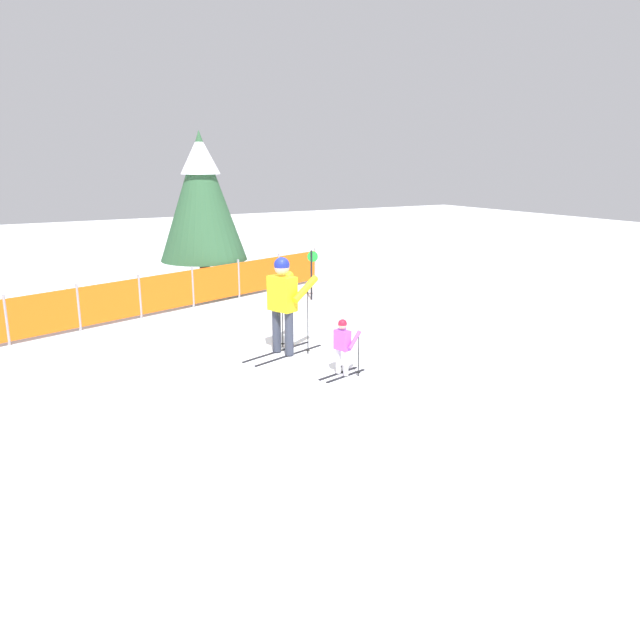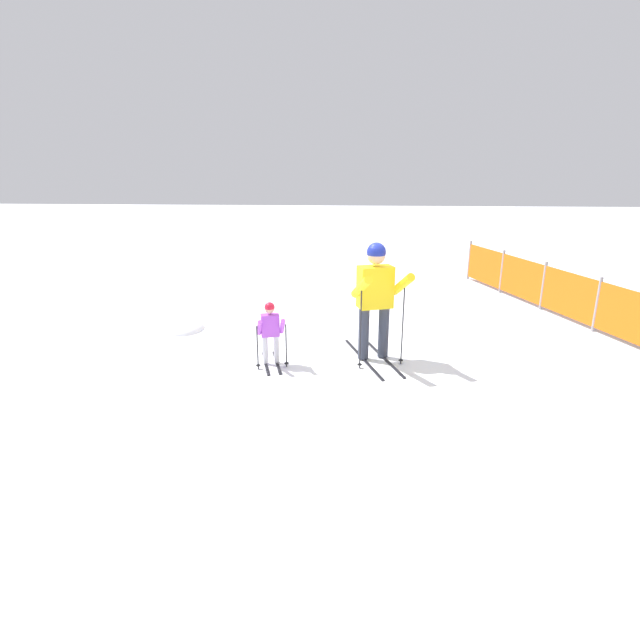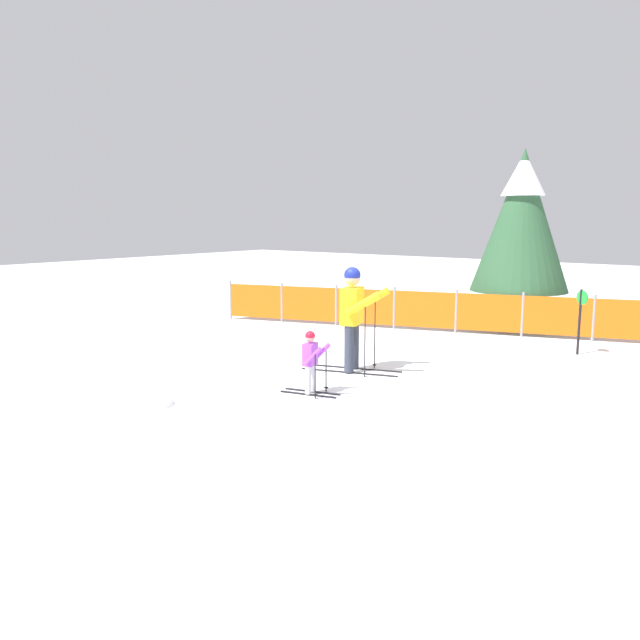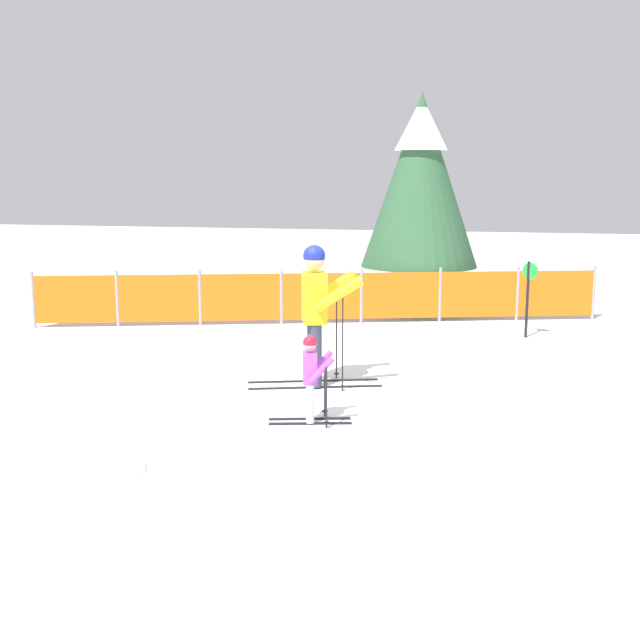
# 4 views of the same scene
# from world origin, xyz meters

# --- Properties ---
(ground_plane) EXTENTS (60.00, 60.00, 0.00)m
(ground_plane) POSITION_xyz_m (0.00, 0.00, 0.00)
(ground_plane) COLOR white
(skier_adult) EXTENTS (1.78, 1.01, 1.86)m
(skier_adult) POSITION_xyz_m (0.02, 0.12, 1.12)
(skier_adult) COLOR black
(skier_adult) RESTS_ON ground_plane
(skier_child) EXTENTS (0.95, 0.52, 0.99)m
(skier_child) POSITION_xyz_m (0.33, -1.47, 0.57)
(skier_child) COLOR black
(skier_child) RESTS_ON ground_plane
(safety_fence) EXTENTS (10.04, 3.26, 1.03)m
(safety_fence) POSITION_xyz_m (-0.91, 4.48, 0.52)
(safety_fence) COLOR gray
(safety_fence) RESTS_ON ground_plane
(conifer_far) EXTENTS (2.34, 2.34, 4.35)m
(conifer_far) POSITION_xyz_m (0.70, 6.27, 2.69)
(conifer_far) COLOR #4C3823
(conifer_far) RESTS_ON ground_plane
(trail_marker) EXTENTS (0.25, 0.15, 1.31)m
(trail_marker) POSITION_xyz_m (2.80, 3.99, 0.81)
(trail_marker) COLOR black
(trail_marker) RESTS_ON ground_plane
(snow_mound) EXTENTS (0.84, 0.71, 0.33)m
(snow_mound) POSITION_xyz_m (-1.24, -3.37, 0.00)
(snow_mound) COLOR white
(snow_mound) RESTS_ON ground_plane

